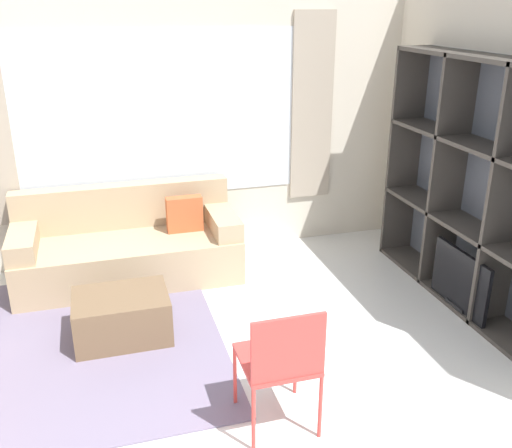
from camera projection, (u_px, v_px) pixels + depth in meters
wall_back at (160, 125)px, 5.53m from camera, size 6.26×0.11×2.70m
wall_right at (501, 149)px, 4.66m from camera, size 0.07×4.59×2.70m
area_rug at (61, 347)px, 4.37m from camera, size 2.42×2.40×0.01m
shelving_unit at (479, 192)px, 4.70m from camera, size 0.36×2.31×2.09m
couch_main at (129, 247)px, 5.40m from camera, size 2.04×0.85×0.84m
ottoman at (122, 317)px, 4.44m from camera, size 0.72×0.54×0.37m
folding_chair at (281, 358)px, 3.36m from camera, size 0.44×0.46×0.86m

